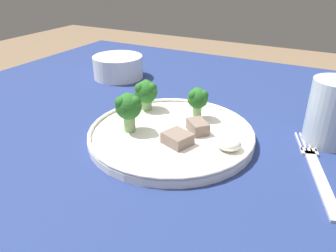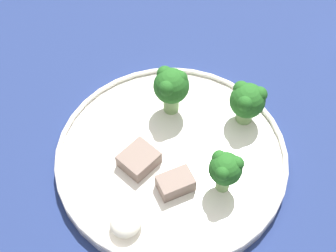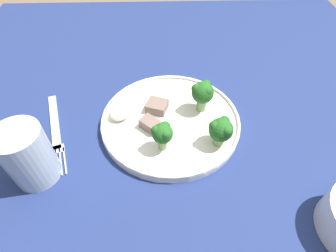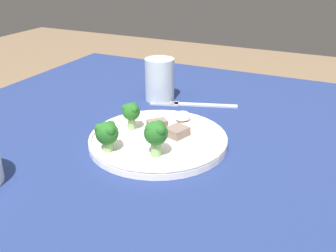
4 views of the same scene
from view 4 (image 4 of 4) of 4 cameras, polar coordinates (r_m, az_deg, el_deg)
name	(u,v)px [view 4 (image 4 of 4)]	position (r m, az deg, el deg)	size (l,w,h in m)	color
table	(165,192)	(0.79, -0.42, -9.50)	(1.10, 1.09, 0.74)	navy
dinner_plate	(158,140)	(0.75, -1.43, -2.00)	(0.26, 0.26, 0.02)	white
fork	(194,105)	(0.94, 3.81, 3.12)	(0.08, 0.20, 0.00)	#B2B2B7
drinking_glass	(160,82)	(0.96, -1.21, 6.45)	(0.07, 0.07, 0.10)	#B2C1CC
broccoli_floret_near_rim_left	(156,134)	(0.67, -1.77, -1.11)	(0.04, 0.04, 0.06)	#7FA866
broccoli_floret_center_left	(131,112)	(0.78, -5.35, 2.04)	(0.04, 0.04, 0.05)	#7FA866
broccoli_floret_back_left	(107,133)	(0.70, -8.85, -1.04)	(0.04, 0.04, 0.05)	#7FA866
meat_slice_front_slice	(177,132)	(0.75, 1.36, -0.83)	(0.05, 0.05, 0.02)	#756056
meat_slice_middle_slice	(157,125)	(0.78, -1.57, 0.20)	(0.04, 0.04, 0.02)	#756056
sauce_dollop	(182,116)	(0.82, 2.10, 1.46)	(0.04, 0.03, 0.02)	silver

